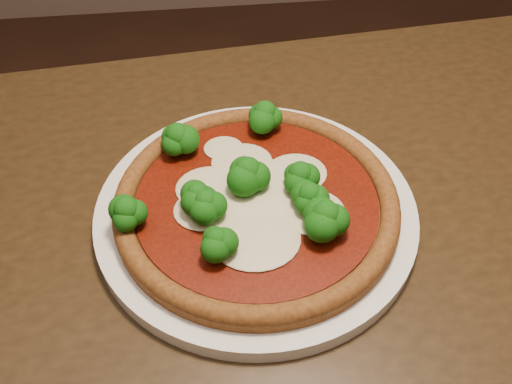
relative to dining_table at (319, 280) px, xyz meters
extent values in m
cube|color=black|center=(0.00, 0.00, 0.09)|extent=(1.20, 0.84, 0.04)
cylinder|color=black|center=(0.49, 0.37, -0.29)|extent=(0.06, 0.06, 0.71)
cylinder|color=white|center=(-0.08, 0.02, 0.12)|extent=(0.35, 0.35, 0.02)
cylinder|color=brown|center=(-0.08, 0.02, 0.13)|extent=(0.30, 0.30, 0.01)
torus|color=brown|center=(-0.08, 0.02, 0.14)|extent=(0.31, 0.31, 0.02)
cylinder|color=#611104|center=(-0.08, 0.02, 0.14)|extent=(0.26, 0.26, 0.00)
ellipsoid|color=beige|center=(-0.02, -0.01, 0.14)|extent=(0.07, 0.06, 0.01)
ellipsoid|color=beige|center=(-0.13, 0.01, 0.14)|extent=(0.07, 0.06, 0.01)
ellipsoid|color=beige|center=(-0.11, 0.10, 0.14)|extent=(0.05, 0.04, 0.00)
ellipsoid|color=beige|center=(-0.07, 0.03, 0.14)|extent=(0.11, 0.10, 0.01)
ellipsoid|color=beige|center=(-0.13, 0.04, 0.14)|extent=(0.07, 0.07, 0.01)
ellipsoid|color=beige|center=(-0.09, 0.07, 0.14)|extent=(0.07, 0.06, 0.01)
ellipsoid|color=beige|center=(-0.08, -0.04, 0.14)|extent=(0.09, 0.08, 0.01)
ellipsoid|color=beige|center=(-0.03, 0.05, 0.14)|extent=(0.07, 0.06, 0.01)
ellipsoid|color=#177312|center=(-0.13, 0.00, 0.16)|extent=(0.04, 0.04, 0.04)
ellipsoid|color=#177312|center=(-0.02, -0.01, 0.16)|extent=(0.04, 0.04, 0.04)
ellipsoid|color=#177312|center=(-0.02, -0.04, 0.17)|extent=(0.05, 0.05, 0.04)
ellipsoid|color=#177312|center=(-0.16, 0.10, 0.16)|extent=(0.05, 0.05, 0.04)
ellipsoid|color=#177312|center=(-0.05, 0.13, 0.16)|extent=(0.05, 0.05, 0.04)
ellipsoid|color=#177312|center=(-0.12, -0.05, 0.16)|extent=(0.04, 0.04, 0.03)
ellipsoid|color=#177312|center=(-0.03, 0.02, 0.16)|extent=(0.04, 0.04, 0.04)
ellipsoid|color=#177312|center=(-0.08, 0.03, 0.17)|extent=(0.05, 0.05, 0.04)
ellipsoid|color=#177312|center=(-0.14, 0.01, 0.16)|extent=(0.04, 0.04, 0.04)
ellipsoid|color=#177312|center=(-0.21, -0.01, 0.16)|extent=(0.04, 0.04, 0.04)
camera|label=1|loc=(-0.13, -0.40, 0.58)|focal=40.00mm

